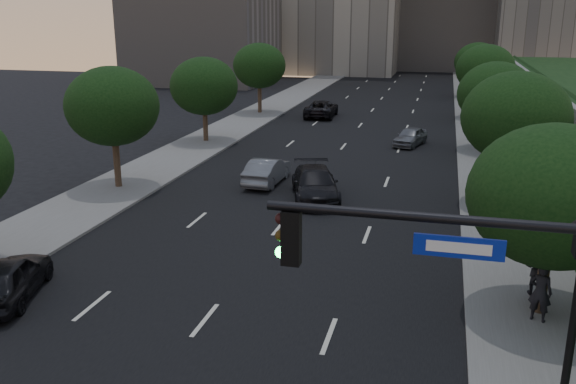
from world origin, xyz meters
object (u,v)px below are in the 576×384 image
(traffic_signal_mast, at_px, (525,380))
(sedan_near_left, at_px, (8,278))
(sedan_mid_left, at_px, (267,171))
(sedan_far_right, at_px, (410,137))
(pedestrian_c, at_px, (516,209))
(sedan_far_left, at_px, (321,109))
(pedestrian_b, at_px, (538,268))
(street_lamp, at_px, (572,336))
(pedestrian_a, at_px, (540,292))
(sedan_near_right, at_px, (315,184))

(traffic_signal_mast, bearing_deg, sedan_near_left, 156.49)
(sedan_mid_left, height_order, sedan_far_right, sedan_mid_left)
(traffic_signal_mast, distance_m, pedestrian_c, 18.44)
(sedan_far_left, height_order, pedestrian_b, pedestrian_b)
(sedan_far_right, relative_size, pedestrian_c, 2.26)
(sedan_far_left, height_order, sedan_far_right, sedan_far_left)
(sedan_mid_left, distance_m, pedestrian_c, 13.79)
(street_lamp, height_order, sedan_far_left, street_lamp)
(sedan_near_left, distance_m, sedan_far_left, 39.90)
(sedan_near_left, relative_size, pedestrian_a, 2.36)
(traffic_signal_mast, xyz_separation_m, sedan_far_left, (-12.62, 46.52, -2.89))
(sedan_far_left, height_order, pedestrian_a, pedestrian_a)
(sedan_far_left, distance_m, sedan_far_right, 14.13)
(sedan_near_right, bearing_deg, pedestrian_a, -67.35)
(traffic_signal_mast, height_order, sedan_near_left, traffic_signal_mast)
(traffic_signal_mast, relative_size, pedestrian_b, 3.68)
(street_lamp, relative_size, sedan_near_left, 1.25)
(pedestrian_a, bearing_deg, sedan_far_left, -49.88)
(sedan_near_right, distance_m, pedestrian_c, 9.98)
(traffic_signal_mast, relative_size, sedan_far_left, 1.24)
(traffic_signal_mast, relative_size, sedan_mid_left, 1.55)
(traffic_signal_mast, xyz_separation_m, pedestrian_c, (1.87, 18.15, -2.65))
(street_lamp, height_order, sedan_far_right, street_lamp)
(street_lamp, distance_m, pedestrian_b, 7.69)
(sedan_near_left, height_order, pedestrian_b, pedestrian_b)
(sedan_far_left, xyz_separation_m, sedan_near_right, (4.83, -25.84, 0.02))
(traffic_signal_mast, relative_size, street_lamp, 1.25)
(traffic_signal_mast, bearing_deg, pedestrian_b, 80.45)
(sedan_near_left, distance_m, sedan_mid_left, 16.82)
(sedan_near_left, xyz_separation_m, sedan_far_left, (2.83, 39.80, 0.02))
(sedan_mid_left, height_order, pedestrian_b, pedestrian_b)
(traffic_signal_mast, distance_m, pedestrian_b, 11.64)
(traffic_signal_mast, distance_m, sedan_near_left, 17.10)
(sedan_near_left, bearing_deg, pedestrian_c, -163.34)
(sedan_near_left, height_order, pedestrian_c, pedestrian_c)
(sedan_near_left, height_order, sedan_mid_left, sedan_near_left)
(pedestrian_a, bearing_deg, sedan_far_right, -59.12)
(street_lamp, height_order, pedestrian_a, street_lamp)
(sedan_far_left, bearing_deg, traffic_signal_mast, 103.25)
(street_lamp, distance_m, sedan_far_right, 32.33)
(traffic_signal_mast, height_order, pedestrian_a, traffic_signal_mast)
(sedan_near_left, distance_m, sedan_near_right, 15.93)
(street_lamp, distance_m, sedan_far_left, 45.15)
(sedan_near_right, bearing_deg, sedan_mid_left, 128.08)
(sedan_near_left, relative_size, sedan_mid_left, 1.00)
(sedan_near_left, xyz_separation_m, sedan_far_right, (11.68, 28.79, -0.09))
(pedestrian_a, bearing_deg, sedan_near_left, 27.47)
(pedestrian_a, bearing_deg, pedestrian_c, -71.91)
(pedestrian_b, distance_m, pedestrian_c, 6.96)
(sedan_far_left, relative_size, pedestrian_c, 3.22)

